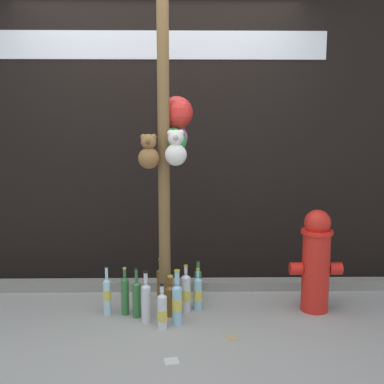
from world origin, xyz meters
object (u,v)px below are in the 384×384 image
bottle_3 (160,282)px  bottle_5 (170,299)px  bottle_6 (198,293)px  bottle_9 (198,282)px  bottle_7 (186,293)px  bottle_0 (162,311)px  bottle_1 (107,295)px  bottle_4 (177,302)px  bottle_2 (146,301)px  memorial_post (168,107)px  fire_hydrant (316,260)px  bottle_10 (137,298)px  bottle_8 (125,295)px

bottle_3 → bottle_5: size_ratio=1.09×
bottle_6 → bottle_9: 0.24m
bottle_6 → bottle_9: size_ratio=1.01×
bottle_9 → bottle_7: bearing=-110.1°
bottle_0 → bottle_1: size_ratio=0.85×
bottle_9 → bottle_4: bearing=-108.2°
bottle_2 → bottle_9: size_ratio=1.17×
memorial_post → bottle_6: bearing=-8.4°
bottle_7 → bottle_9: bottle_7 is taller
memorial_post → fire_hydrant: (1.13, -0.06, -1.16)m
bottle_10 → memorial_post: bearing=36.0°
bottle_4 → bottle_5: 0.16m
bottle_8 → bottle_9: size_ratio=1.13×
bottle_10 → bottle_7: bearing=15.0°
bottle_1 → bottle_10: bottle_10 is taller
bottle_9 → bottle_10: (-0.47, -0.38, 0.01)m
bottle_0 → bottle_4: size_ratio=0.80×
bottle_4 → bottle_10: size_ratio=1.05×
bottle_4 → bottle_5: bottle_4 is taller
bottle_3 → bottle_1: bearing=-140.7°
bottle_0 → bottle_7: size_ratio=0.88×
bottle_1 → bottle_3: bottle_1 is taller
bottle_9 → bottle_10: bearing=-141.2°
bottle_2 → bottle_8: bearing=141.2°
bottle_7 → bottle_8: bottle_7 is taller
memorial_post → bottle_8: 1.45m
fire_hydrant → bottle_1: (-1.60, -0.06, -0.25)m
bottle_9 → bottle_5: bearing=-121.6°
fire_hydrant → bottle_10: (-1.37, -0.11, -0.25)m
bottle_6 → bottle_8: bottle_8 is taller
memorial_post → fire_hydrant: size_ratio=3.52×
bottle_2 → bottle_8: bottle_2 is taller
bottle_2 → bottle_9: bottle_2 is taller
bottle_1 → bottle_7: size_ratio=1.03×
bottle_10 → bottle_8: bearing=150.7°
bottle_0 → bottle_5: bearing=76.3°
bottle_5 → bottle_9: 0.42m
bottle_1 → bottle_8: 0.14m
memorial_post → bottle_8: bearing=-159.9°
bottle_6 → bottle_8: (-0.55, -0.09, 0.02)m
bottle_6 → bottle_7: (-0.09, -0.04, 0.02)m
bottle_4 → bottle_8: size_ratio=1.10×
bottle_4 → bottle_6: bearing=59.7°
bottle_10 → bottle_9: bearing=38.8°
bottle_0 → bottle_6: bottle_6 is taller
bottle_5 → bottle_7: (0.12, 0.08, 0.02)m
bottle_2 → bottle_8: size_ratio=1.04×
bottle_6 → memorial_post: bearing=171.6°
bottle_1 → bottle_8: (0.14, -0.00, 0.00)m
memorial_post → bottle_8: size_ratio=7.58×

